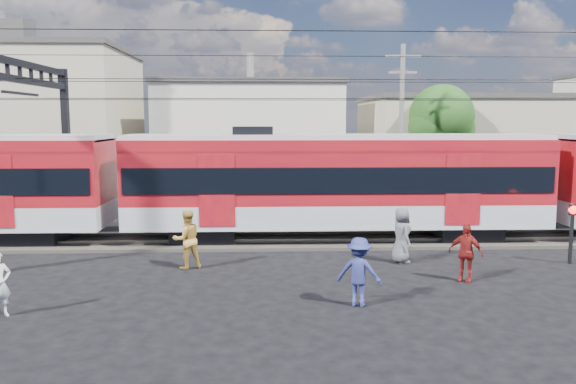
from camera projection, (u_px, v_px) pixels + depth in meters
name	position (u px, v px, depth m)	size (l,w,h in m)	color
ground	(302.00, 310.00, 14.05)	(120.00, 120.00, 0.00)	black
track_bed	(289.00, 240.00, 21.97)	(70.00, 3.40, 0.12)	#2D2823
rail_near	(290.00, 241.00, 21.21)	(70.00, 0.12, 0.12)	#59544C
rail_far	(288.00, 233.00, 22.70)	(70.00, 0.12, 0.12)	#59544C
commuter_train	(341.00, 180.00, 21.74)	(50.30, 3.08, 4.17)	black
catenary	(59.00, 109.00, 21.00)	(70.00, 9.30, 7.52)	black
building_west	(20.00, 121.00, 36.61)	(14.28, 10.20, 9.30)	tan
building_midwest	(251.00, 135.00, 40.27)	(12.24, 12.24, 7.30)	beige
building_mideast	(486.00, 143.00, 37.95)	(16.32, 10.20, 6.30)	tan
utility_pole_mid	(401.00, 124.00, 28.56)	(1.80, 0.24, 8.50)	slate
tree_near	(444.00, 121.00, 31.73)	(3.82, 3.64, 6.72)	#382619
pedestrian_b	(187.00, 239.00, 17.88)	(0.92, 0.72, 1.89)	gold
pedestrian_c	(359.00, 272.00, 14.25)	(1.15, 0.66, 1.77)	navy
pedestrian_d	(465.00, 253.00, 16.44)	(1.01, 0.42, 1.72)	maroon
pedestrian_e	(401.00, 235.00, 18.60)	(0.91, 0.59, 1.86)	#535459
crossing_signal	(572.00, 223.00, 18.38)	(0.29, 0.29, 1.99)	black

